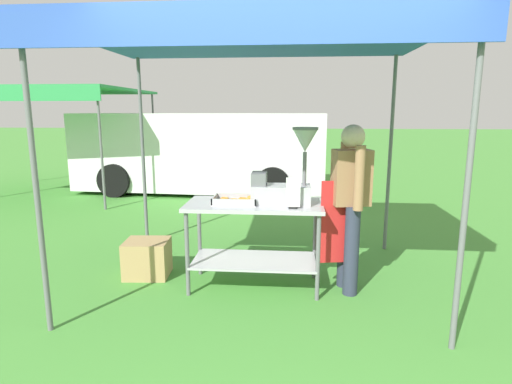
{
  "coord_description": "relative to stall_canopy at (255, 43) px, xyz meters",
  "views": [
    {
      "loc": [
        0.1,
        -2.85,
        1.72
      ],
      "look_at": [
        -0.25,
        1.25,
        0.92
      ],
      "focal_mm": 29.03,
      "sensor_mm": 36.0,
      "label": 1
    }
  ],
  "objects": [
    {
      "name": "supply_crate",
      "position": [
        -1.16,
        0.07,
        -2.15
      ],
      "size": [
        0.48,
        0.42,
        0.39
      ],
      "color": "tan",
      "rests_on": "ground"
    },
    {
      "name": "van_white",
      "position": [
        -1.56,
        4.95,
        -1.47
      ],
      "size": [
        5.37,
        2.33,
        1.69
      ],
      "color": "white",
      "rests_on": "ground"
    },
    {
      "name": "donut_fryer",
      "position": [
        0.3,
        -0.09,
        -1.25
      ],
      "size": [
        0.62,
        0.28,
        0.73
      ],
      "color": "#B7B7BC",
      "rests_on": "donut_cart"
    },
    {
      "name": "donut_tray",
      "position": [
        -0.16,
        -0.13,
        -1.47
      ],
      "size": [
        0.43,
        0.3,
        0.07
      ],
      "color": "#B7B7BC",
      "rests_on": "donut_cart"
    },
    {
      "name": "ground_plane",
      "position": [
        0.25,
        4.86,
        -2.35
      ],
      "size": [
        70.0,
        70.0,
        0.0
      ],
      "primitive_type": "plane",
      "color": "#478E38"
    },
    {
      "name": "stall_canopy",
      "position": [
        0.0,
        0.0,
        0.0
      ],
      "size": [
        3.32,
        2.48,
        2.43
      ],
      "color": "slate",
      "rests_on": "ground"
    },
    {
      "name": "neighbour_tent",
      "position": [
        -4.52,
        4.35,
        -0.23
      ],
      "size": [
        3.32,
        3.04,
        2.18
      ],
      "color": "slate",
      "rests_on": "ground"
    },
    {
      "name": "vendor",
      "position": [
        0.91,
        -0.11,
        -1.45
      ],
      "size": [
        0.46,
        0.54,
        1.61
      ],
      "color": "#2D3347",
      "rests_on": "ground"
    },
    {
      "name": "menu_sign",
      "position": [
        0.37,
        -0.29,
        -1.37
      ],
      "size": [
        0.13,
        0.05,
        0.29
      ],
      "color": "black",
      "rests_on": "donut_cart"
    },
    {
      "name": "donut_cart",
      "position": [
        -0.0,
        -0.1,
        -1.72
      ],
      "size": [
        1.32,
        0.63,
        0.85
      ],
      "color": "#B7B7BC",
      "rests_on": "ground"
    }
  ]
}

